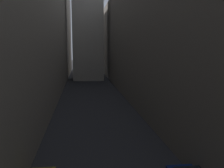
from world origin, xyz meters
name	(u,v)px	position (x,y,z in m)	size (l,w,h in m)	color
ground_plane	(92,97)	(0.00, 48.00, 0.00)	(264.00, 264.00, 0.00)	#232326
building_block_left	(26,23)	(-10.98, 50.00, 12.55)	(10.96, 108.00, 25.11)	gray
building_block_right	(152,37)	(10.98, 50.00, 10.28)	(10.97, 108.00, 20.57)	#60594F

